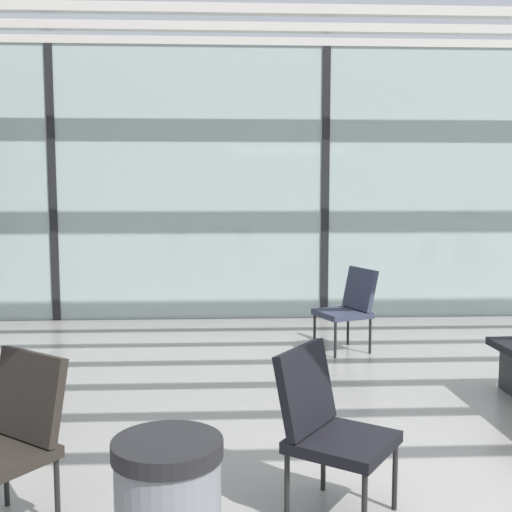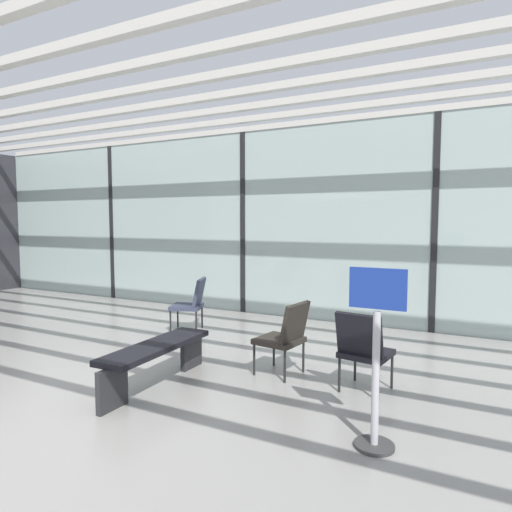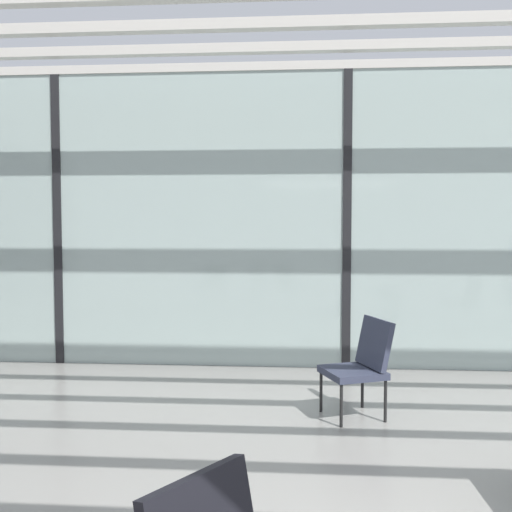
{
  "view_description": "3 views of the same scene",
  "coord_description": "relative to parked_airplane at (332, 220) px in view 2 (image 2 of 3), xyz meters",
  "views": [
    {
      "loc": [
        -1.29,
        -3.09,
        1.7
      ],
      "look_at": [
        -0.83,
        6.59,
        0.67
      ],
      "focal_mm": 44.58,
      "sensor_mm": 36.0,
      "label": 1
    },
    {
      "loc": [
        4.24,
        -2.4,
        1.81
      ],
      "look_at": [
        -0.06,
        5.83,
        1.06
      ],
      "focal_mm": 31.02,
      "sensor_mm": 36.0,
      "label": 2
    },
    {
      "loc": [
        -0.56,
        -1.71,
        1.72
      ],
      "look_at": [
        -0.98,
        3.98,
        1.4
      ],
      "focal_mm": 40.69,
      "sensor_mm": 36.0,
      "label": 3
    }
  ],
  "objects": [
    {
      "name": "info_sign",
      "position": [
        3.54,
        -9.85,
        -1.14
      ],
      "size": [
        0.44,
        0.32,
        1.44
      ],
      "color": "#333333",
      "rests_on": "ground"
    },
    {
      "name": "waiting_bench",
      "position": [
        1.13,
        -9.63,
        -1.45
      ],
      "size": [
        0.45,
        1.7,
        0.47
      ],
      "rotation": [
        0.0,
        0.0,
        1.6
      ],
      "color": "black",
      "rests_on": "ground"
    },
    {
      "name": "window_mullion_2",
      "position": [
        3.54,
        -5.7,
        -0.06
      ],
      "size": [
        0.1,
        0.12,
        3.51
      ],
      "primitive_type": "cube",
      "color": "black",
      "rests_on": "ground"
    },
    {
      "name": "lounge_chair_2",
      "position": [
        2.24,
        -8.67,
        -1.32
      ],
      "size": [
        0.59,
        0.55,
        0.87
      ],
      "rotation": [
        0.0,
        0.0,
        4.57
      ],
      "color": "#28231E",
      "rests_on": "ground"
    },
    {
      "name": "parked_airplane",
      "position": [
        0.0,
        0.0,
        0.0
      ],
      "size": [
        14.22,
        3.63,
        3.63
      ],
      "color": "silver",
      "rests_on": "ground"
    },
    {
      "name": "window_mullion_0",
      "position": [
        -3.46,
        -5.7,
        -0.06
      ],
      "size": [
        0.1,
        0.12,
        3.51
      ],
      "primitive_type": "cube",
      "color": "black",
      "rests_on": "ground"
    },
    {
      "name": "lounge_chair_1",
      "position": [
        0.04,
        -7.46,
        -1.32
      ],
      "size": [
        0.67,
        0.64,
        0.87
      ],
      "rotation": [
        0.0,
        0.0,
        5.09
      ],
      "color": "#33384C",
      "rests_on": "ground"
    },
    {
      "name": "window_mullion_1",
      "position": [
        0.04,
        -5.7,
        -0.06
      ],
      "size": [
        0.1,
        0.12,
        3.51
      ],
      "primitive_type": "cube",
      "color": "black",
      "rests_on": "ground"
    },
    {
      "name": "glass_curtain_wall",
      "position": [
        0.04,
        -5.7,
        -0.06
      ],
      "size": [
        14.0,
        0.08,
        3.51
      ],
      "primitive_type": "cube",
      "color": "#A3B7B2",
      "rests_on": "ground"
    },
    {
      "name": "ceiling_slats",
      "position": [
        0.04,
        -9.0,
        1.74
      ],
      "size": [
        13.72,
        6.72,
        0.1
      ],
      "color": "beige",
      "rests_on": "glass_curtain_wall"
    },
    {
      "name": "lounge_chair_0",
      "position": [
        3.18,
        -8.78,
        -1.32
      ],
      "size": [
        0.55,
        0.58,
        0.87
      ],
      "rotation": [
        0.0,
        0.0,
        3.01
      ],
      "color": "black",
      "rests_on": "ground"
    }
  ]
}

